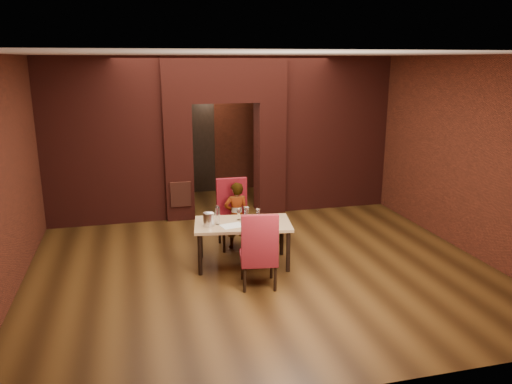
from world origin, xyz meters
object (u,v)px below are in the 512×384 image
dining_table (243,244)px  chair_far (234,214)px  wine_bucket (209,219)px  potted_plant (275,230)px  wine_glass_c (258,215)px  chair_near (258,248)px  person_seated (236,215)px  water_bottle (217,215)px  wine_glass_b (246,214)px  wine_glass_a (239,214)px

dining_table → chair_far: 0.82m
wine_bucket → potted_plant: wine_bucket is taller
wine_glass_c → potted_plant: (0.53, 0.81, -0.56)m
dining_table → chair_near: chair_near is taller
person_seated → water_bottle: (-0.44, -0.72, 0.26)m
person_seated → wine_bucket: 0.99m
wine_bucket → potted_plant: bearing=33.4°
chair_near → wine_glass_c: 0.87m
chair_near → dining_table: bearing=-77.6°
person_seated → water_bottle: bearing=58.8°
chair_far → water_bottle: bearing=-117.8°
wine_glass_b → potted_plant: (0.71, 0.79, -0.58)m
wine_glass_a → wine_glass_c: 0.30m
dining_table → wine_glass_c: (0.25, 0.03, 0.44)m
person_seated → wine_glass_a: size_ratio=6.25×
wine_bucket → water_bottle: 0.16m
dining_table → person_seated: bearing=94.2°
wine_glass_a → wine_glass_c: (0.28, -0.12, 0.00)m
wine_bucket → wine_glass_c: bearing=4.0°
water_bottle → wine_glass_c: bearing=0.5°
chair_near → water_bottle: 0.96m
chair_far → chair_near: size_ratio=1.04×
chair_near → water_bottle: (-0.44, 0.81, 0.28)m
person_seated → potted_plant: bearing=-171.9°
wine_glass_b → water_bottle: water_bottle is taller
person_seated → chair_near: bearing=90.3°
wine_bucket → potted_plant: size_ratio=0.45×
wine_glass_b → dining_table: bearing=-148.3°
wine_glass_a → wine_glass_b: (0.10, -0.10, 0.02)m
water_bottle → chair_near: bearing=-61.6°
chair_near → wine_glass_b: 0.86m
wine_glass_a → wine_bucket: (-0.50, -0.17, 0.01)m
wine_glass_c → potted_plant: bearing=56.8°
wine_bucket → water_bottle: water_bottle is taller
dining_table → chair_near: 0.82m
water_bottle → wine_bucket: bearing=-161.2°
chair_far → water_bottle: (-0.42, -0.77, 0.25)m
dining_table → person_seated: person_seated is taller
dining_table → water_bottle: (-0.39, 0.02, 0.49)m
chair_near → wine_glass_a: 0.96m
wine_glass_a → dining_table: bearing=-77.8°
chair_far → potted_plant: chair_far is taller
potted_plant → chair_near: bearing=-114.2°
dining_table → wine_glass_a: size_ratio=7.98×
dining_table → potted_plant: 1.14m
chair_near → wine_glass_a: size_ratio=6.05×
dining_table → potted_plant: bearing=55.7°
dining_table → wine_bucket: 0.69m
wine_glass_a → wine_glass_c: bearing=-23.1°
dining_table → water_bottle: water_bottle is taller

